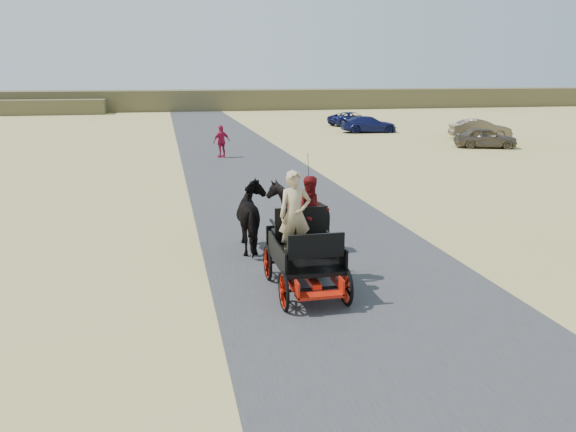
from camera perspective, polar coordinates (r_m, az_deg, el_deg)
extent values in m
plane|color=tan|center=(10.50, 10.06, -10.66)|extent=(140.00, 140.00, 0.00)
cube|color=#38383A|center=(10.49, 10.07, -10.64)|extent=(6.00, 140.00, 0.01)
cube|color=brown|center=(70.93, -9.53, 11.54)|extent=(140.00, 6.00, 2.40)
imported|color=black|center=(14.24, -3.37, -0.13)|extent=(0.91, 2.01, 1.70)
imported|color=black|center=(14.44, 0.94, 0.11)|extent=(1.37, 1.54, 1.70)
imported|color=tan|center=(11.30, 0.70, 0.11)|extent=(0.66, 0.43, 1.80)
imported|color=#660C0F|center=(11.97, 2.43, 0.35)|extent=(0.77, 0.60, 1.58)
imported|color=#AD1338|center=(30.34, -6.77, 7.53)|extent=(1.09, 0.83, 1.73)
imported|color=brown|center=(36.18, 19.43, 7.52)|extent=(3.90, 2.60, 1.23)
imported|color=brown|center=(41.17, 18.93, 8.35)|extent=(4.26, 2.33, 1.33)
imported|color=navy|center=(43.68, 8.19, 9.20)|extent=(4.35, 2.02, 1.23)
imported|color=navy|center=(49.34, 6.52, 9.79)|extent=(4.55, 2.95, 1.17)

